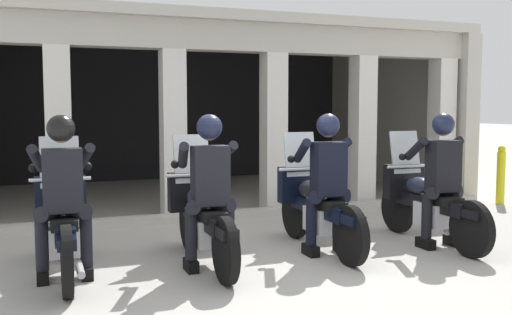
{
  "coord_description": "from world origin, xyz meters",
  "views": [
    {
      "loc": [
        -2.28,
        -5.56,
        1.65
      ],
      "look_at": [
        0.0,
        0.55,
        1.08
      ],
      "focal_mm": 40.46,
      "sensor_mm": 36.0,
      "label": 1
    }
  ],
  "objects": [
    {
      "name": "ground_plane",
      "position": [
        0.0,
        3.0,
        0.0
      ],
      "size": [
        80.0,
        80.0,
        0.0
      ],
      "primitive_type": "plane",
      "color": "#A8A59E"
    },
    {
      "name": "station_building",
      "position": [
        0.39,
        5.59,
        1.97
      ],
      "size": [
        9.26,
        5.3,
        3.11
      ],
      "color": "black",
      "rests_on": "ground"
    },
    {
      "name": "kerb_strip",
      "position": [
        0.39,
        2.48,
        0.06
      ],
      "size": [
        8.76,
        0.24,
        0.12
      ],
      "primitive_type": "cube",
      "color": "#B7B5AD",
      "rests_on": "ground"
    },
    {
      "name": "motorcycle_far_left",
      "position": [
        -2.11,
        0.42,
        0.5
      ],
      "size": [
        0.62,
        2.04,
        1.35
      ],
      "rotation": [
        0.0,
        0.0,
        -0.11
      ],
      "color": "black",
      "rests_on": "ground"
    },
    {
      "name": "police_officer_far_left",
      "position": [
        -2.11,
        0.13,
        0.94
      ],
      "size": [
        0.63,
        0.61,
        1.58
      ],
      "rotation": [
        0.0,
        0.0,
        -0.11
      ],
      "color": "black",
      "rests_on": "ground"
    },
    {
      "name": "motorcycle_center_left",
      "position": [
        -0.7,
        0.3,
        0.5
      ],
      "size": [
        0.62,
        2.04,
        1.35
      ],
      "rotation": [
        0.0,
        0.0,
        -0.15
      ],
      "color": "black",
      "rests_on": "ground"
    },
    {
      "name": "police_officer_center_left",
      "position": [
        -0.7,
        0.02,
        0.94
      ],
      "size": [
        0.63,
        0.61,
        1.58
      ],
      "rotation": [
        0.0,
        0.0,
        -0.15
      ],
      "color": "black",
      "rests_on": "ground"
    },
    {
      "name": "motorcycle_center_right",
      "position": [
        0.7,
        0.44,
        0.5
      ],
      "size": [
        0.62,
        2.04,
        1.35
      ],
      "rotation": [
        0.0,
        0.0,
        -0.2
      ],
      "color": "black",
      "rests_on": "ground"
    },
    {
      "name": "police_officer_center_right",
      "position": [
        0.7,
        0.15,
        0.94
      ],
      "size": [
        0.63,
        0.61,
        1.58
      ],
      "rotation": [
        0.0,
        0.0,
        -0.2
      ],
      "color": "black",
      "rests_on": "ground"
    },
    {
      "name": "motorcycle_far_right",
      "position": [
        2.11,
        0.25,
        0.5
      ],
      "size": [
        0.62,
        2.04,
        1.35
      ],
      "rotation": [
        0.0,
        0.0,
        -0.13
      ],
      "color": "black",
      "rests_on": "ground"
    },
    {
      "name": "police_officer_far_right",
      "position": [
        2.11,
        -0.03,
        0.94
      ],
      "size": [
        0.63,
        0.61,
        1.58
      ],
      "rotation": [
        0.0,
        0.0,
        -0.13
      ],
      "color": "black",
      "rests_on": "ground"
    },
    {
      "name": "bollard_kerbside",
      "position": [
        5.06,
        2.12,
        0.5
      ],
      "size": [
        0.14,
        0.14,
        1.01
      ],
      "color": "yellow",
      "rests_on": "ground"
    }
  ]
}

